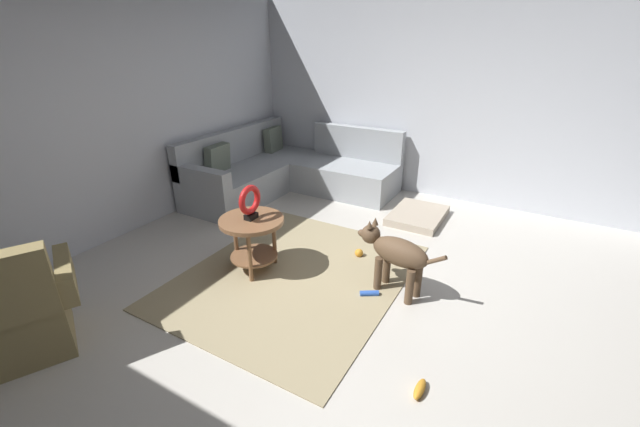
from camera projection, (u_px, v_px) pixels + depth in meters
name	position (u px, v px, depth m)	size (l,w,h in m)	color
ground_plane	(355.00, 312.00, 3.33)	(6.00, 6.00, 0.10)	beige
wall_back	(103.00, 113.00, 4.09)	(6.00, 0.12, 2.70)	silver
wall_right	(456.00, 98.00, 5.09)	(0.12, 6.00, 2.70)	silver
area_rug	(295.00, 275.00, 3.74)	(2.30, 1.90, 0.01)	tan
sectional_couch	(287.00, 172.00, 5.68)	(2.20, 2.25, 0.88)	#9EA3A8
armchair	(14.00, 316.00, 2.70)	(0.98, 0.89, 0.88)	olive
side_table	(252.00, 231.00, 3.68)	(0.60, 0.60, 0.54)	brown
torus_sculpture	(250.00, 201.00, 3.56)	(0.28, 0.08, 0.33)	black
dog_bed_mat	(418.00, 216.00, 4.89)	(0.80, 0.60, 0.09)	#B2A38E
dog	(395.00, 253.00, 3.37)	(0.32, 0.84, 0.63)	brown
dog_toy_ball	(359.00, 253.00, 4.05)	(0.09, 0.09, 0.09)	orange
dog_toy_rope	(369.00, 293.00, 3.44)	(0.05, 0.05, 0.16)	blue
dog_toy_bone	(420.00, 389.00, 2.50)	(0.18, 0.06, 0.06)	orange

